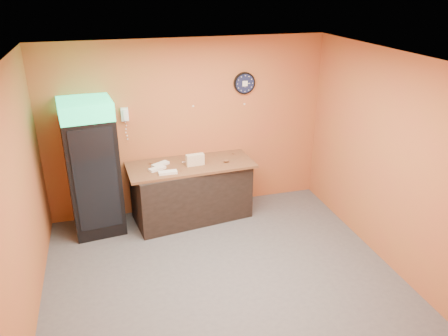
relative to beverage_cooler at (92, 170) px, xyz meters
name	(u,v)px	position (x,y,z in m)	size (l,w,h in m)	color
floor	(221,274)	(1.52, -1.60, -1.00)	(4.50, 4.50, 0.00)	#47474C
back_wall	(188,128)	(1.52, 0.40, 0.40)	(4.50, 0.02, 2.80)	#AB6630
left_wall	(18,202)	(-0.73, -1.60, 0.40)	(0.02, 4.00, 2.80)	#AB6630
right_wall	(384,158)	(3.77, -1.60, 0.40)	(0.02, 4.00, 2.80)	#AB6630
ceiling	(221,59)	(1.52, -1.60, 1.80)	(4.50, 4.00, 0.02)	white
beverage_cooler	(92,170)	(0.00, 0.00, 0.00)	(0.80, 0.80, 2.05)	black
prep_counter	(192,192)	(1.47, 0.00, -0.55)	(1.80, 0.80, 0.90)	black
wall_clock	(244,83)	(2.46, 0.37, 1.07)	(0.35, 0.06, 0.35)	black
wall_phone	(125,114)	(0.55, 0.34, 0.71)	(0.11, 0.10, 0.20)	white
butcher_paper	(191,165)	(1.47, 0.00, -0.08)	(1.95, 0.82, 0.04)	brown
sub_roll_stack	(195,160)	(1.53, -0.07, 0.03)	(0.28, 0.12, 0.18)	beige
wrapped_sandwich_left	(157,169)	(0.94, -0.10, -0.04)	(0.26, 0.10, 0.04)	silver
wrapped_sandwich_mid	(168,172)	(1.07, -0.28, -0.04)	(0.27, 0.11, 0.04)	silver
wrapped_sandwich_right	(160,164)	(1.01, 0.05, -0.04)	(0.28, 0.11, 0.04)	silver
kitchen_tool	(192,160)	(1.51, 0.06, -0.03)	(0.07, 0.07, 0.07)	silver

